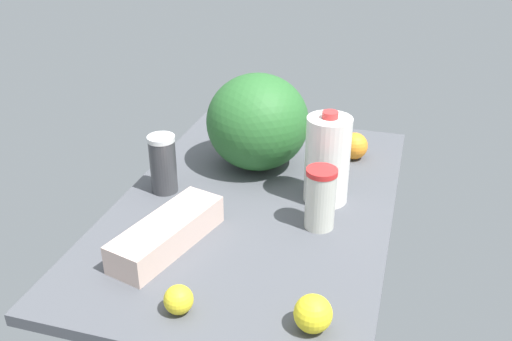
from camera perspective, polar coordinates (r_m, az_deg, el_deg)
countertop at (r=162.96cm, az=0.00°, el=-3.59°), size 120.00×76.00×3.00cm
egg_carton at (r=143.65cm, az=-8.85°, el=-6.20°), size 35.22×19.16×7.46cm
milk_jug at (r=158.60cm, az=7.15°, el=1.08°), size 12.43×12.43×26.84cm
shaker_bottle at (r=165.90cm, az=-9.28°, el=0.66°), size 7.85×7.85×17.41cm
tumbler_cup at (r=147.95cm, az=6.46°, el=-2.78°), size 8.10×8.10×16.89cm
watermelon at (r=176.03cm, az=0.16°, el=4.88°), size 31.59×31.59×29.89cm
lemon_far_back at (r=118.99cm, az=5.72°, el=-14.05°), size 7.99×7.99×7.99cm
lemon_loose at (r=123.97cm, az=-7.76°, el=-12.67°), size 6.38×6.38×6.38cm
lemon_beside_bowl at (r=204.60cm, az=3.42°, el=4.61°), size 6.43×6.43×6.43cm
orange_near_front at (r=187.77cm, az=9.80°, el=2.44°), size 8.75×8.75×8.75cm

